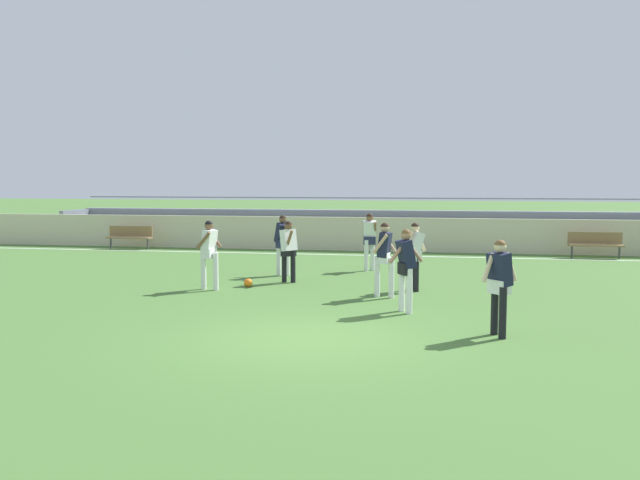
% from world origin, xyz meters
% --- Properties ---
extents(ground_plane, '(160.00, 160.00, 0.00)m').
position_xyz_m(ground_plane, '(0.00, 0.00, 0.00)').
color(ground_plane, '#477033').
extents(field_line_sideline, '(44.00, 0.12, 0.01)m').
position_xyz_m(field_line_sideline, '(0.00, 12.69, 0.00)').
color(field_line_sideline, white).
rests_on(field_line_sideline, ground).
extents(sideline_wall, '(48.00, 0.16, 1.28)m').
position_xyz_m(sideline_wall, '(0.00, 14.22, 0.64)').
color(sideline_wall, beige).
rests_on(sideline_wall, ground).
extents(bleacher_stand, '(25.46, 2.71, 1.96)m').
position_xyz_m(bleacher_stand, '(-1.36, 16.47, 0.80)').
color(bleacher_stand, '#9EA3AD').
rests_on(bleacher_stand, ground).
extents(bench_centre_sideline, '(1.80, 0.40, 0.90)m').
position_xyz_m(bench_centre_sideline, '(7.45, 13.31, 0.55)').
color(bench_centre_sideline, olive).
rests_on(bench_centre_sideline, ground).
extents(bench_near_bin, '(1.80, 0.40, 0.90)m').
position_xyz_m(bench_near_bin, '(-9.88, 13.31, 0.55)').
color(bench_near_bin, olive).
rests_on(bench_near_bin, ground).
extents(player_white_pressing_high, '(0.56, 0.55, 1.71)m').
position_xyz_m(player_white_pressing_high, '(-3.40, 4.50, 1.02)').
color(player_white_pressing_high, white).
rests_on(player_white_pressing_high, ground).
extents(player_white_overlapping, '(0.47, 0.61, 1.63)m').
position_xyz_m(player_white_overlapping, '(-1.75, 5.97, 0.96)').
color(player_white_overlapping, black).
rests_on(player_white_overlapping, ground).
extents(player_dark_wide_left, '(0.71, 0.49, 1.71)m').
position_xyz_m(player_dark_wide_left, '(1.49, 2.52, 1.02)').
color(player_dark_wide_left, white).
rests_on(player_dark_wide_left, ground).
extents(player_dark_wide_right, '(0.53, 0.52, 1.72)m').
position_xyz_m(player_dark_wide_right, '(0.92, 4.19, 1.03)').
color(player_dark_wide_right, white).
rests_on(player_dark_wide_right, ground).
extents(player_white_dropping_back, '(0.46, 0.53, 1.71)m').
position_xyz_m(player_white_dropping_back, '(0.09, 8.66, 1.02)').
color(player_white_dropping_back, white).
rests_on(player_white_dropping_back, ground).
extents(player_dark_on_ball, '(0.54, 0.68, 1.71)m').
position_xyz_m(player_dark_on_ball, '(-2.21, 7.23, 1.03)').
color(player_dark_on_ball, white).
rests_on(player_dark_on_ball, ground).
extents(player_white_challenging, '(0.56, 0.51, 1.66)m').
position_xyz_m(player_white_challenging, '(1.56, 5.23, 0.99)').
color(player_white_challenging, black).
rests_on(player_white_challenging, ground).
extents(player_dark_deep_cover, '(0.64, 0.48, 1.68)m').
position_xyz_m(player_dark_deep_cover, '(3.18, 0.68, 1.00)').
color(player_dark_deep_cover, black).
rests_on(player_dark_deep_cover, ground).
extents(soccer_ball, '(0.22, 0.22, 0.22)m').
position_xyz_m(soccer_ball, '(-2.59, 5.06, 0.11)').
color(soccer_ball, orange).
rests_on(soccer_ball, ground).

